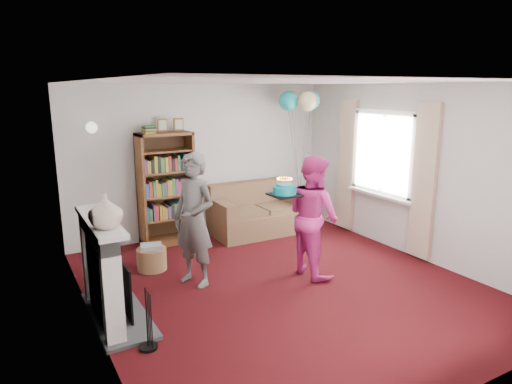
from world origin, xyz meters
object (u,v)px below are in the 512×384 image
person_striped (194,220)px  birthday_cake (285,190)px  bookcase (166,189)px  person_magenta (313,216)px  sofa (257,214)px

person_striped → birthday_cake: 1.18m
bookcase → person_magenta: (1.27, -2.16, -0.07)m
bookcase → person_magenta: size_ratio=1.24×
sofa → person_striped: size_ratio=0.96×
sofa → person_magenta: 2.01m
bookcase → sofa: size_ratio=1.23×
bookcase → sofa: bearing=-8.7°
sofa → person_striped: (-1.74, -1.46, 0.52)m
person_striped → sofa: bearing=103.9°
person_magenta → birthday_cake: size_ratio=4.56×
sofa → person_magenta: (-0.26, -1.93, 0.48)m
sofa → birthday_cake: 2.21m
birthday_cake → person_striped: bearing=156.8°
person_magenta → birthday_cake: person_magenta is taller
bookcase → person_striped: bearing=-96.9°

